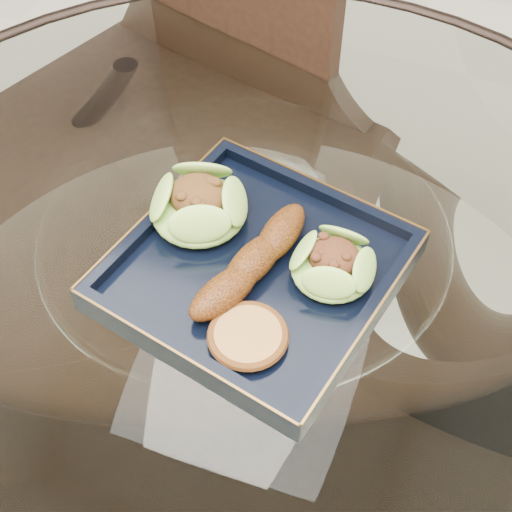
% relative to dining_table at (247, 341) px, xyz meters
% --- Properties ---
extents(ground, '(4.00, 4.00, 0.00)m').
position_rel_dining_table_xyz_m(ground, '(0.00, 0.00, -0.60)').
color(ground, beige).
rests_on(ground, ground).
extents(dining_table, '(1.13, 1.13, 0.77)m').
position_rel_dining_table_xyz_m(dining_table, '(0.00, 0.00, 0.00)').
color(dining_table, white).
rests_on(dining_table, ground).
extents(dining_chair, '(0.49, 0.49, 0.90)m').
position_rel_dining_table_xyz_m(dining_chair, '(-0.21, 0.30, -0.10)').
color(dining_chair, black).
rests_on(dining_chair, ground).
extents(navy_plate, '(0.33, 0.33, 0.02)m').
position_rel_dining_table_xyz_m(navy_plate, '(0.02, -0.02, 0.17)').
color(navy_plate, black).
rests_on(navy_plate, dining_table).
extents(lettuce_wrap_left, '(0.11, 0.11, 0.04)m').
position_rel_dining_table_xyz_m(lettuce_wrap_left, '(-0.06, 0.03, 0.20)').
color(lettuce_wrap_left, '#69A12E').
rests_on(lettuce_wrap_left, navy_plate).
extents(lettuce_wrap_right, '(0.11, 0.11, 0.03)m').
position_rel_dining_table_xyz_m(lettuce_wrap_right, '(0.10, -0.00, 0.20)').
color(lettuce_wrap_right, olive).
rests_on(lettuce_wrap_right, navy_plate).
extents(roasted_plantain, '(0.09, 0.18, 0.03)m').
position_rel_dining_table_xyz_m(roasted_plantain, '(0.02, -0.02, 0.20)').
color(roasted_plantain, '#5F2B0A').
rests_on(roasted_plantain, navy_plate).
extents(crumb_patty, '(0.08, 0.08, 0.01)m').
position_rel_dining_table_xyz_m(crumb_patty, '(0.04, -0.11, 0.19)').
color(crumb_patty, '#A67737').
rests_on(crumb_patty, navy_plate).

